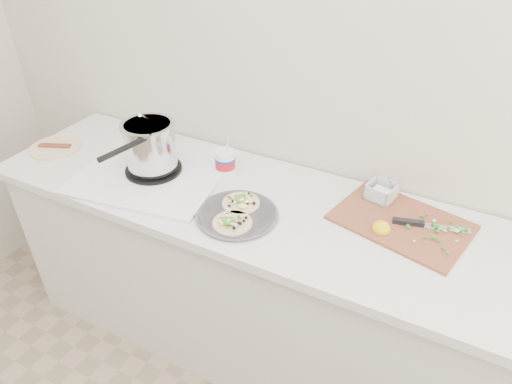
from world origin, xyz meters
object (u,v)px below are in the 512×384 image
at_px(stove, 152,155).
at_px(taco_plate, 237,213).
at_px(tub, 226,159).
at_px(cutboard, 401,217).
at_px(bacon_plate, 55,147).

xyz_separation_m(stove, taco_plate, (0.47, -0.10, -0.08)).
height_order(stove, tub, stove).
height_order(stove, cutboard, stove).
bearing_deg(taco_plate, bacon_plate, 176.53).
height_order(taco_plate, cutboard, cutboard).
distance_m(cutboard, bacon_plate, 1.59).
relative_size(stove, bacon_plate, 2.89).
bearing_deg(bacon_plate, stove, 4.10).
bearing_deg(taco_plate, tub, 127.80).
relative_size(stove, taco_plate, 2.14).
distance_m(taco_plate, bacon_plate, 1.02).
relative_size(tub, bacon_plate, 0.85).
height_order(taco_plate, tub, tub).
relative_size(stove, tub, 3.40).
xyz_separation_m(stove, cutboard, (1.03, 0.15, -0.08)).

